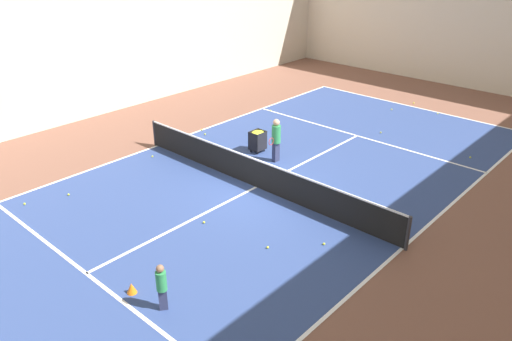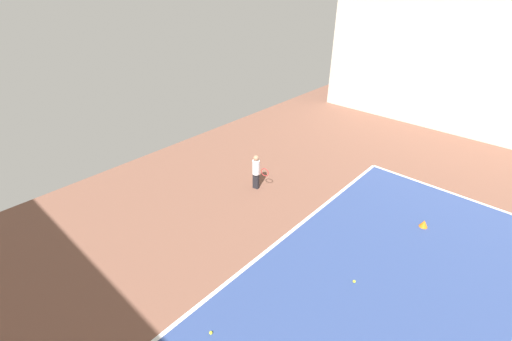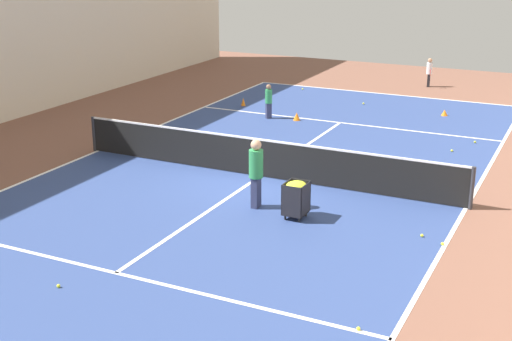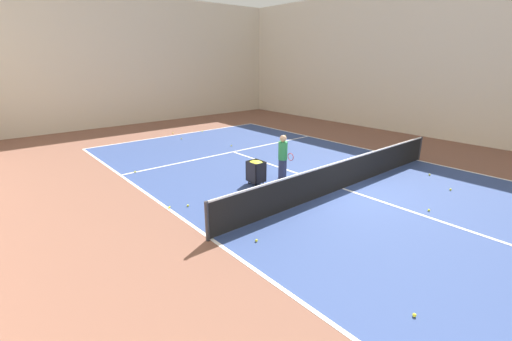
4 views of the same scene
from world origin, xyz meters
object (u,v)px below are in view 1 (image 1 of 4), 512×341
at_px(child_midcourt, 162,284).
at_px(ball_cart, 258,137).
at_px(coach_at_net, 276,137).
at_px(tennis_net, 256,173).

distance_m(child_midcourt, ball_cart, 9.39).
height_order(coach_at_net, ball_cart, coach_at_net).
xyz_separation_m(tennis_net, child_midcourt, (2.50, -5.92, 0.16)).
relative_size(child_midcourt, ball_cart, 1.40).
height_order(tennis_net, ball_cart, tennis_net).
bearing_deg(tennis_net, ball_cart, 131.03).
bearing_deg(ball_cart, tennis_net, -48.97).
distance_m(tennis_net, child_midcourt, 6.43).
distance_m(tennis_net, ball_cart, 3.06).
relative_size(coach_at_net, child_midcourt, 1.37).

